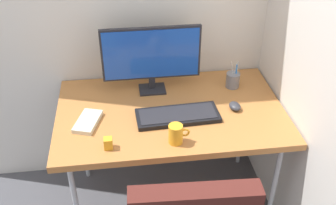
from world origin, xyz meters
The scene contains 9 objects.
ground_plane centered at (0.00, 0.00, 0.00)m, with size 8.00×8.00×0.00m, color #4C4C51.
desk centered at (0.00, 0.00, 0.69)m, with size 1.25×0.78×0.73m.
monitor centered at (-0.08, 0.22, 0.96)m, with size 0.56×0.12×0.40m.
keyboard centered at (0.03, -0.08, 0.75)m, with size 0.45×0.20×0.03m.
mouse centered at (0.35, -0.04, 0.75)m, with size 0.06×0.08×0.04m, color #333338.
pen_holder centered at (0.40, 0.19, 0.78)m, with size 0.08×0.08×0.17m.
notebook centered at (-0.45, -0.07, 0.74)m, with size 0.10×0.20×0.02m, color beige.
coffee_mug centered at (-0.01, -0.28, 0.78)m, with size 0.11×0.07×0.10m.
desk_clamp_accessory centered at (-0.34, -0.28, 0.76)m, with size 0.04×0.04×0.06m, color orange.
Camera 1 is at (-0.25, -1.77, 1.99)m, focal length 42.26 mm.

